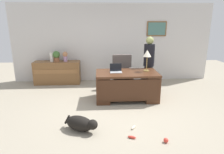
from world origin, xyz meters
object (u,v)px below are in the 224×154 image
potted_plant (56,56)px  dog_toy_ball (166,140)px  vase_empty (52,57)px  vase_with_flowers (65,56)px  desk (127,85)px  desk_lamp (147,55)px  armchair (122,74)px  dog_lying (81,124)px  dog_toy_plush (132,137)px  dog_toy_bone (133,127)px  credenza (57,72)px  person_standing (149,64)px  laptop (116,70)px

potted_plant → dog_toy_ball: size_ratio=4.09×
vase_empty → vase_with_flowers: bearing=0.0°
desk → desk_lamp: desk_lamp is taller
armchair → dog_lying: size_ratio=1.53×
potted_plant → dog_toy_plush: size_ratio=2.30×
dog_toy_ball → dog_toy_bone: bearing=134.3°
potted_plant → dog_toy_bone: 3.95m
armchair → dog_toy_bone: bearing=-91.0°
armchair → dog_toy_plush: 2.88m
vase_with_flowers → dog_toy_bone: 3.80m
credenza → dog_lying: 3.39m
person_standing → potted_plant: person_standing is taller
vase_empty → dog_toy_plush: (2.21, -3.55, -0.90)m
desk_lamp → vase_empty: (-2.92, 1.50, -0.31)m
dog_lying → dog_toy_ball: dog_lying is taller
vase_with_flowers → dog_toy_plush: vase_with_flowers is taller
armchair → vase_empty: bearing=163.2°
desk → credenza: 2.74m
desk_lamp → potted_plant: desk_lamp is taller
person_standing → vase_with_flowers: bearing=160.1°
credenza → potted_plant: bearing=11.4°
person_standing → vase_with_flowers: size_ratio=5.04×
armchair → credenza: bearing=162.1°
armchair → dog_toy_ball: (0.47, -3.01, -0.44)m
person_standing → desk_lamp: person_standing is taller
dog_lying → dog_toy_plush: size_ratio=4.52×
laptop → dog_toy_ball: (0.74, -2.16, -0.79)m
credenza → vase_with_flowers: (0.30, 0.00, 0.57)m
credenza → vase_empty: (-0.16, 0.00, 0.54)m
desk_lamp → potted_plant: (-2.75, 1.50, -0.26)m
dog_toy_bone → credenza: bearing=123.8°
credenza → dog_toy_ball: 4.57m
credenza → person_standing: person_standing is taller
dog_toy_ball → person_standing: bearing=83.7°
dog_lying → laptop: (0.82, 1.65, 0.68)m
dog_toy_bone → dog_lying: bearing=-179.2°
armchair → dog_toy_bone: size_ratio=6.31×
dog_lying → person_standing: bearing=50.3°
desk → armchair: (-0.02, 0.92, 0.06)m
desk → dog_toy_bone: desk is taller
laptop → dog_toy_ball: laptop is taller
credenza → dog_lying: size_ratio=2.19×
desk → vase_empty: vase_empty is taller
desk_lamp → dog_toy_bone: bearing=-110.1°
dog_lying → laptop: laptop is taller
vase_with_flowers → desk_lamp: bearing=-31.4°
vase_empty → potted_plant: 0.17m
vase_empty → person_standing: bearing=-17.1°
vase_with_flowers → dog_toy_bone: size_ratio=1.94×
vase_with_flowers → vase_empty: 0.46m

